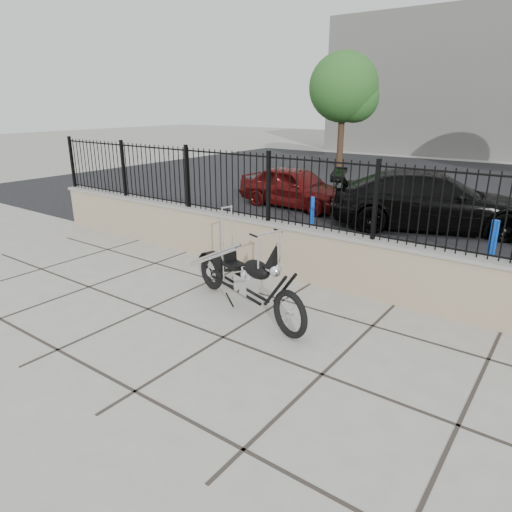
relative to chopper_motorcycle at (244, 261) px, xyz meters
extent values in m
plane|color=#99968E|center=(0.31, -0.88, -0.77)|extent=(90.00, 90.00, 0.00)
plane|color=black|center=(0.31, 11.62, -0.77)|extent=(30.00, 30.00, 0.00)
cube|color=gray|center=(0.31, 1.62, -0.29)|extent=(14.00, 0.36, 0.96)
cube|color=black|center=(0.31, 1.62, 0.79)|extent=(14.00, 0.08, 1.20)
imported|color=#510B0B|center=(-3.14, 6.59, -0.17)|extent=(3.66, 1.71, 1.21)
imported|color=black|center=(0.86, 6.44, -0.07)|extent=(5.26, 3.67, 1.41)
cylinder|color=#0B4CB1|center=(-1.29, 4.35, -0.33)|extent=(0.12, 0.12, 0.88)
cylinder|color=#0B20A5|center=(2.76, 3.45, -0.22)|extent=(0.15, 0.15, 1.10)
cylinder|color=#382619|center=(-6.23, 15.84, 0.74)|extent=(0.30, 0.30, 3.04)
sphere|color=#285620|center=(-6.23, 15.84, 3.07)|extent=(3.24, 3.24, 3.24)
camera|label=1|loc=(3.89, -5.03, 2.23)|focal=32.00mm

